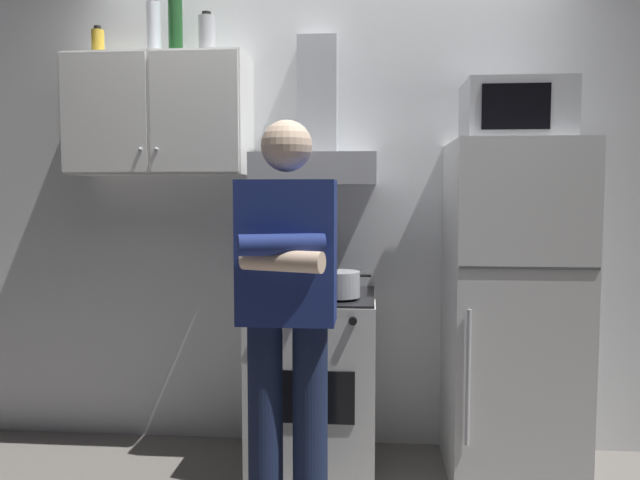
{
  "coord_description": "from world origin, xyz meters",
  "views": [
    {
      "loc": [
        0.23,
        -2.72,
        1.36
      ],
      "look_at": [
        0.0,
        0.0,
        1.15
      ],
      "focal_mm": 34.56,
      "sensor_mm": 36.0,
      "label": 1
    }
  ],
  "objects": [
    {
      "name": "back_wall_tiled",
      "position": [
        0.0,
        0.6,
        1.35
      ],
      "size": [
        4.8,
        0.1,
        2.7
      ],
      "primitive_type": "cube",
      "color": "white",
      "rests_on": "ground_plane"
    },
    {
      "name": "upper_cabinet",
      "position": [
        -0.85,
        0.37,
        1.75
      ],
      "size": [
        0.9,
        0.37,
        0.6
      ],
      "color": "white"
    },
    {
      "name": "stove_oven",
      "position": [
        -0.05,
        0.25,
        0.43
      ],
      "size": [
        0.6,
        0.62,
        0.87
      ],
      "color": "white",
      "rests_on": "ground_plane"
    },
    {
      "name": "range_hood",
      "position": [
        -0.05,
        0.38,
        1.6
      ],
      "size": [
        0.6,
        0.44,
        0.75
      ],
      "color": "#B7BABF"
    },
    {
      "name": "refrigerator",
      "position": [
        0.9,
        0.25,
        0.8
      ],
      "size": [
        0.6,
        0.62,
        1.6
      ],
      "color": "silver",
      "rests_on": "ground_plane"
    },
    {
      "name": "microwave",
      "position": [
        0.9,
        0.27,
        1.74
      ],
      "size": [
        0.48,
        0.37,
        0.28
      ],
      "color": "#B7BABF",
      "rests_on": "refrigerator"
    },
    {
      "name": "person_standing",
      "position": [
        -0.1,
        -0.36,
        0.9
      ],
      "size": [
        0.38,
        0.33,
        1.64
      ],
      "color": "#192342",
      "rests_on": "ground_plane"
    },
    {
      "name": "cooking_pot",
      "position": [
        0.08,
        0.13,
        0.93
      ],
      "size": [
        0.3,
        0.2,
        0.12
      ],
      "color": "#B7BABF",
      "rests_on": "stove_oven"
    },
    {
      "name": "bottle_canister_steel",
      "position": [
        -0.6,
        0.35,
        2.15
      ],
      "size": [
        0.08,
        0.08,
        0.21
      ],
      "color": "#B2B5BA",
      "rests_on": "upper_cabinet"
    },
    {
      "name": "bottle_spice_jar",
      "position": [
        -1.16,
        0.35,
        2.12
      ],
      "size": [
        0.06,
        0.06,
        0.15
      ],
      "color": "gold",
      "rests_on": "upper_cabinet"
    },
    {
      "name": "bottle_vodka_clear",
      "position": [
        -0.88,
        0.39,
        2.19
      ],
      "size": [
        0.07,
        0.07,
        0.29
      ],
      "color": "silver",
      "rests_on": "upper_cabinet"
    },
    {
      "name": "bottle_wine_green",
      "position": [
        -0.77,
        0.41,
        2.21
      ],
      "size": [
        0.07,
        0.07,
        0.33
      ],
      "color": "#19471E",
      "rests_on": "upper_cabinet"
    }
  ]
}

